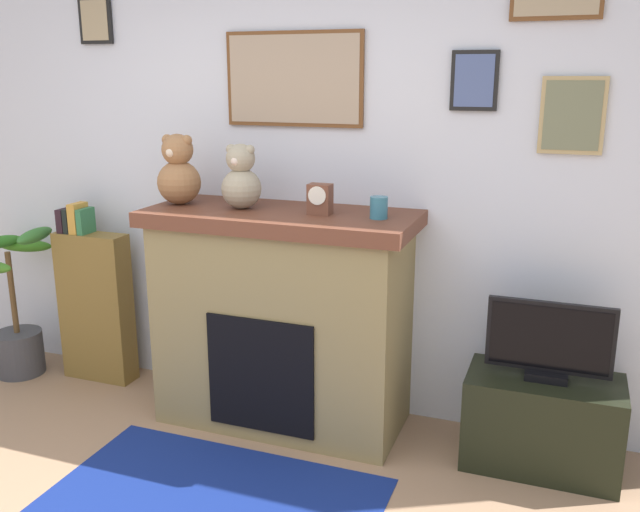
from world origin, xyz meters
TOP-DOWN VIEW (x-y plane):
  - back_wall at (0.00, 2.00)m, footprint 5.20×0.15m
  - fireplace at (0.08, 1.64)m, footprint 1.45×0.65m
  - bookshelf at (-1.26, 1.74)m, footprint 0.47×0.16m
  - potted_plant at (-1.79, 1.61)m, footprint 0.52×0.56m
  - tv_stand at (1.48, 1.64)m, footprint 0.74×0.40m
  - television at (1.48, 1.64)m, footprint 0.59×0.14m
  - candle_jar at (0.62, 1.62)m, footprint 0.09×0.09m
  - mantel_clock at (0.31, 1.62)m, footprint 0.12×0.09m
  - teddy_bear_tan at (-0.52, 1.62)m, footprint 0.24×0.24m
  - teddy_bear_brown at (-0.14, 1.62)m, footprint 0.21×0.21m

SIDE VIEW (x-z plane):
  - tv_stand at x=1.48m, z-range 0.00..0.47m
  - potted_plant at x=-1.79m, z-range -0.13..0.85m
  - bookshelf at x=-1.26m, z-range -0.06..1.08m
  - fireplace at x=0.08m, z-range 0.01..1.21m
  - television at x=1.48m, z-range 0.47..0.86m
  - candle_jar at x=0.62m, z-range 1.21..1.32m
  - mantel_clock at x=0.31m, z-range 1.21..1.37m
  - back_wall at x=0.00m, z-range 0.01..2.61m
  - teddy_bear_brown at x=-0.14m, z-range 1.19..1.54m
  - teddy_bear_tan at x=-0.52m, z-range 1.19..1.58m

